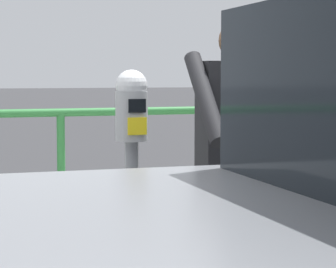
# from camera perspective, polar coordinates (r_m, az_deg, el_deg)

# --- Properties ---
(parking_meter) EXTENTS (0.17, 0.18, 1.40)m
(parking_meter) POSITION_cam_1_polar(r_m,az_deg,el_deg) (3.76, -2.90, -0.76)
(parking_meter) COLOR slate
(parking_meter) RESTS_ON sidewalk_curb
(pedestrian_at_meter) EXTENTS (0.62, 0.52, 1.67)m
(pedestrian_at_meter) POSITION_cam_1_polar(r_m,az_deg,el_deg) (3.94, 5.63, -1.43)
(pedestrian_at_meter) COLOR slate
(pedestrian_at_meter) RESTS_ON sidewalk_curb
(background_railing) EXTENTS (24.06, 0.06, 1.12)m
(background_railing) POSITION_cam_1_polar(r_m,az_deg,el_deg) (5.35, -8.50, -1.34)
(background_railing) COLOR #2D7A38
(background_railing) RESTS_ON sidewalk_curb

